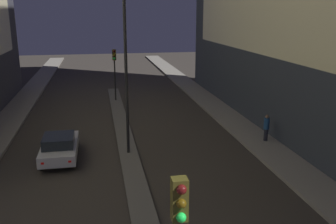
{
  "coord_description": "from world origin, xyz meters",
  "views": [
    {
      "loc": [
        -1.47,
        -3.48,
        7.64
      ],
      "look_at": [
        3.45,
        22.31,
        0.5
      ],
      "focal_mm": 40.0,
      "sensor_mm": 36.0,
      "label": 1
    }
  ],
  "objects": [
    {
      "name": "pedestrian_on_right_sidewalk",
      "position": [
        8.14,
        16.02,
        1.02
      ],
      "size": [
        0.33,
        0.33,
        1.59
      ],
      "color": "black",
      "rests_on": "sidewalk_right"
    },
    {
      "name": "traffic_light_mid",
      "position": [
        0.0,
        28.35,
        3.34
      ],
      "size": [
        0.32,
        0.42,
        4.36
      ],
      "color": "black",
      "rests_on": "median_strip"
    },
    {
      "name": "street_lamp",
      "position": [
        0.0,
        15.78,
        6.18
      ],
      "size": [
        0.47,
        0.47,
        9.55
      ],
      "color": "black",
      "rests_on": "median_strip"
    },
    {
      "name": "median_strip",
      "position": [
        0.0,
        17.19,
        0.07
      ],
      "size": [
        1.01,
        32.38,
        0.13
      ],
      "color": "#56544F",
      "rests_on": "ground"
    },
    {
      "name": "car_left_lane",
      "position": [
        -3.61,
        15.79,
        0.71
      ],
      "size": [
        1.8,
        4.1,
        1.39
      ],
      "color": "#B2B2B7",
      "rests_on": "ground"
    }
  ]
}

